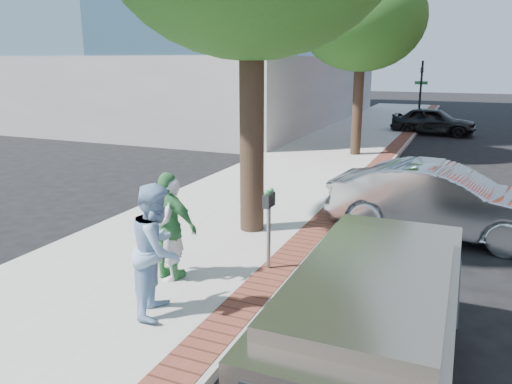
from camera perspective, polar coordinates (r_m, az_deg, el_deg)
The scene contains 14 objects.
ground at distance 9.30m, azimuth -1.78°, elevation -9.04°, with size 120.00×120.00×0.00m, color black.
sidewalk at distance 16.92m, azimuth 5.04°, elevation 2.11°, with size 5.00×60.00×0.15m, color #9E9991.
brick_strip at distance 16.38m, azimuth 12.38°, elevation 1.68°, with size 0.60×60.00×0.01m, color brown.
curb at distance 16.33m, azimuth 13.57°, elevation 1.29°, with size 0.10×60.00×0.15m, color gray.
office_base at distance 34.08m, azimuth -6.14°, elevation 11.66°, with size 18.20×22.20×4.00m, color gray.
signal_near at distance 29.87m, azimuth 18.30°, elevation 11.09°, with size 0.70×0.15×3.80m.
tree_far at distance 20.20m, azimuth 12.02°, elevation 18.80°, with size 4.80×4.80×7.14m.
parking_meter at distance 8.68m, azimuth 1.47°, elevation -2.30°, with size 0.12×0.32×1.47m.
person_gray at distance 8.48m, azimuth -9.83°, elevation -4.23°, with size 0.64×0.42×1.74m, color silver.
person_officer at distance 7.35m, azimuth -11.20°, elevation -6.46°, with size 0.95×0.74×1.95m, color #8BB3D7.
person_green at distance 8.46m, azimuth -9.89°, elevation -3.91°, with size 1.08×0.45×1.85m, color #459852.
sedan_silver at distance 11.64m, azimuth 20.37°, elevation -0.95°, with size 1.67×4.79×1.58m, color #B6B9BE.
bg_car at distance 28.06m, azimuth 19.61°, elevation 7.66°, with size 1.70×4.23×1.44m, color black.
van at distance 6.06m, azimuth 13.44°, elevation -13.84°, with size 1.72×4.41×1.62m.
Camera 1 is at (3.61, -7.71, 3.74)m, focal length 35.00 mm.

